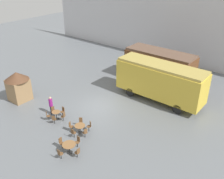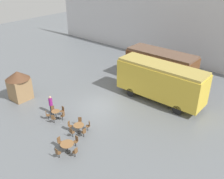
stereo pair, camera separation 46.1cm
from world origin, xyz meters
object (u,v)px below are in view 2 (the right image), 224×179
cafe_chair_0 (62,110)px  ticket_kiosk (19,84)px  passenger_coach_vintage (160,80)px  cafe_table_mid (79,127)px  cafe_table_near (56,113)px  cafe_table_far (67,145)px  passenger_coach_wooden (161,64)px  visitor_person (51,104)px

cafe_chair_0 → ticket_kiosk: ticket_kiosk is taller
cafe_chair_0 → passenger_coach_vintage: bearing=147.9°
ticket_kiosk → cafe_table_mid: bearing=-0.5°
cafe_table_near → ticket_kiosk: (-5.55, 0.00, 1.11)m
passenger_coach_vintage → cafe_table_far: size_ratio=8.80×
cafe_table_near → cafe_table_mid: size_ratio=0.88×
passenger_coach_vintage → cafe_table_far: bearing=-96.0°
cafe_chair_0 → cafe_table_mid: bearing=76.1°
cafe_table_near → cafe_table_far: size_ratio=0.77×
passenger_coach_vintage → passenger_coach_wooden: bearing=120.0°
cafe_table_far → passenger_coach_wooden: bearing=93.6°
visitor_person → ticket_kiosk: ticket_kiosk is taller
cafe_chair_0 → visitor_person: bearing=-67.5°
cafe_table_mid → ticket_kiosk: (-8.56, 0.07, 1.11)m
passenger_coach_vintage → visitor_person: bearing=-126.8°
passenger_coach_vintage → cafe_table_far: passenger_coach_vintage is taller
passenger_coach_wooden → cafe_chair_0: (-3.18, -11.56, -1.70)m
cafe_table_far → visitor_person: bearing=153.6°
cafe_table_near → cafe_table_mid: 3.01m
passenger_coach_wooden → cafe_table_mid: bearing=-90.8°
cafe_table_near → cafe_chair_0: (0.01, 0.74, -0.06)m
cafe_chair_0 → ticket_kiosk: 5.73m
cafe_table_mid → passenger_coach_vintage: bearing=75.7°
cafe_table_near → cafe_table_mid: (3.01, -0.07, -0.01)m
passenger_coach_vintage → cafe_table_far: 11.13m
cafe_table_near → ticket_kiosk: 5.66m
cafe_table_near → passenger_coach_wooden: bearing=75.5°
cafe_table_near → cafe_table_far: 4.67m
cafe_table_far → cafe_chair_0: 5.05m
passenger_coach_vintage → visitor_person: 10.58m
cafe_table_far → visitor_person: 5.75m
passenger_coach_wooden → cafe_table_mid: passenger_coach_wooden is taller
cafe_table_far → cafe_chair_0: (-4.08, 2.97, -0.12)m
cafe_table_near → cafe_table_mid: bearing=-1.3°
passenger_coach_vintage → cafe_table_mid: 9.23m
cafe_table_far → passenger_coach_vintage: bearing=84.0°
cafe_table_near → visitor_person: (-1.05, 0.32, 0.39)m
cafe_table_far → cafe_table_near: bearing=151.4°
passenger_coach_vintage → cafe_chair_0: (-5.23, -8.00, -1.67)m
passenger_coach_wooden → cafe_table_mid: size_ratio=8.90×
passenger_coach_vintage → cafe_table_mid: bearing=-104.3°
passenger_coach_wooden → cafe_table_far: size_ratio=7.75×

